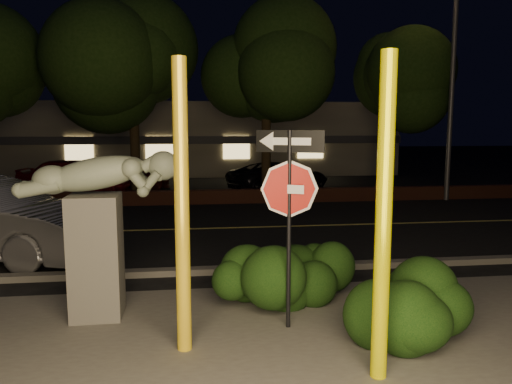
{
  "coord_description": "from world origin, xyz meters",
  "views": [
    {
      "loc": [
        -0.4,
        -6.29,
        2.81
      ],
      "look_at": [
        0.76,
        2.53,
        1.6
      ],
      "focal_mm": 35.0,
      "sensor_mm": 36.0,
      "label": 1
    }
  ],
  "objects_px": {
    "sculpture": "(98,216)",
    "parked_car_darkred": "(119,176)",
    "yellow_pole_right": "(383,221)",
    "parked_car_red": "(76,176)",
    "parked_car_dark": "(279,176)",
    "yellow_pole_left": "(182,209)",
    "streetlight": "(448,57)",
    "signpost": "(289,190)"
  },
  "relations": [
    {
      "from": "yellow_pole_right",
      "to": "parked_car_darkred",
      "type": "distance_m",
      "value": 17.39
    },
    {
      "from": "sculpture",
      "to": "parked_car_dark",
      "type": "bearing_deg",
      "value": 68.9
    },
    {
      "from": "signpost",
      "to": "sculpture",
      "type": "xyz_separation_m",
      "value": [
        -2.64,
        0.77,
        -0.45
      ]
    },
    {
      "from": "yellow_pole_right",
      "to": "yellow_pole_left",
      "type": "bearing_deg",
      "value": 155.7
    },
    {
      "from": "yellow_pole_right",
      "to": "signpost",
      "type": "height_order",
      "value": "yellow_pole_right"
    },
    {
      "from": "parked_car_dark",
      "to": "yellow_pole_right",
      "type": "bearing_deg",
      "value": 151.12
    },
    {
      "from": "yellow_pole_right",
      "to": "parked_car_darkred",
      "type": "relative_size",
      "value": 0.83
    },
    {
      "from": "yellow_pole_right",
      "to": "parked_car_red",
      "type": "relative_size",
      "value": 0.81
    },
    {
      "from": "streetlight",
      "to": "sculpture",
      "type": "bearing_deg",
      "value": -133.63
    },
    {
      "from": "streetlight",
      "to": "parked_car_red",
      "type": "bearing_deg",
      "value": 169.95
    },
    {
      "from": "parked_car_red",
      "to": "parked_car_dark",
      "type": "distance_m",
      "value": 8.26
    },
    {
      "from": "parked_car_darkred",
      "to": "yellow_pole_left",
      "type": "bearing_deg",
      "value": 168.55
    },
    {
      "from": "sculpture",
      "to": "parked_car_darkred",
      "type": "bearing_deg",
      "value": 96.08
    },
    {
      "from": "yellow_pole_right",
      "to": "parked_car_dark",
      "type": "xyz_separation_m",
      "value": [
        1.69,
        15.82,
        -1.17
      ]
    },
    {
      "from": "sculpture",
      "to": "parked_car_darkred",
      "type": "relative_size",
      "value": 0.56
    },
    {
      "from": "yellow_pole_right",
      "to": "streetlight",
      "type": "distance_m",
      "value": 14.69
    },
    {
      "from": "signpost",
      "to": "sculpture",
      "type": "distance_m",
      "value": 2.79
    },
    {
      "from": "parked_car_darkred",
      "to": "parked_car_dark",
      "type": "relative_size",
      "value": 0.97
    },
    {
      "from": "signpost",
      "to": "parked_car_red",
      "type": "xyz_separation_m",
      "value": [
        -5.83,
        13.99,
        -1.19
      ]
    },
    {
      "from": "yellow_pole_left",
      "to": "parked_car_dark",
      "type": "xyz_separation_m",
      "value": [
        3.84,
        14.85,
        -1.18
      ]
    },
    {
      "from": "yellow_pole_right",
      "to": "signpost",
      "type": "bearing_deg",
      "value": 116.35
    },
    {
      "from": "yellow_pole_right",
      "to": "signpost",
      "type": "distance_m",
      "value": 1.66
    },
    {
      "from": "parked_car_red",
      "to": "parked_car_dark",
      "type": "height_order",
      "value": "parked_car_red"
    },
    {
      "from": "signpost",
      "to": "yellow_pole_left",
      "type": "bearing_deg",
      "value": -135.33
    },
    {
      "from": "yellow_pole_left",
      "to": "yellow_pole_right",
      "type": "relative_size",
      "value": 1.01
    },
    {
      "from": "parked_car_darkred",
      "to": "parked_car_red",
      "type": "bearing_deg",
      "value": 104.91
    },
    {
      "from": "parked_car_darkred",
      "to": "streetlight",
      "type": "bearing_deg",
      "value": -131.17
    },
    {
      "from": "sculpture",
      "to": "streetlight",
      "type": "height_order",
      "value": "streetlight"
    },
    {
      "from": "signpost",
      "to": "streetlight",
      "type": "height_order",
      "value": "streetlight"
    },
    {
      "from": "sculpture",
      "to": "streetlight",
      "type": "xyz_separation_m",
      "value": [
        10.59,
        10.08,
        3.72
      ]
    },
    {
      "from": "sculpture",
      "to": "parked_car_red",
      "type": "bearing_deg",
      "value": 102.9
    },
    {
      "from": "sculpture",
      "to": "parked_car_dark",
      "type": "height_order",
      "value": "sculpture"
    },
    {
      "from": "signpost",
      "to": "sculpture",
      "type": "relative_size",
      "value": 1.12
    },
    {
      "from": "yellow_pole_left",
      "to": "sculpture",
      "type": "height_order",
      "value": "yellow_pole_left"
    },
    {
      "from": "parked_car_dark",
      "to": "sculpture",
      "type": "bearing_deg",
      "value": 136.75
    },
    {
      "from": "yellow_pole_right",
      "to": "streetlight",
      "type": "relative_size",
      "value": 0.41
    },
    {
      "from": "yellow_pole_left",
      "to": "sculpture",
      "type": "bearing_deg",
      "value": 133.71
    },
    {
      "from": "yellow_pole_left",
      "to": "sculpture",
      "type": "xyz_separation_m",
      "value": [
        -1.22,
        1.28,
        -0.3
      ]
    },
    {
      "from": "yellow_pole_right",
      "to": "parked_car_dark",
      "type": "bearing_deg",
      "value": 83.9
    },
    {
      "from": "streetlight",
      "to": "yellow_pole_right",
      "type": "bearing_deg",
      "value": -117.55
    },
    {
      "from": "sculpture",
      "to": "parked_car_red",
      "type": "distance_m",
      "value": 13.62
    },
    {
      "from": "yellow_pole_right",
      "to": "parked_car_dark",
      "type": "height_order",
      "value": "yellow_pole_right"
    }
  ]
}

